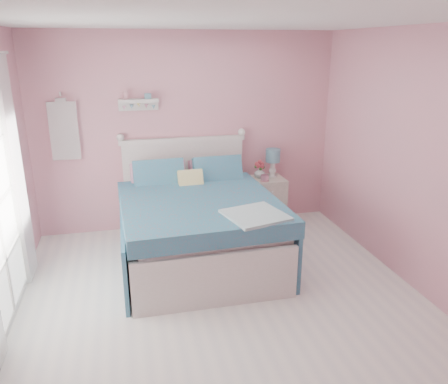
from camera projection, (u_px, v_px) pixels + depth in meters
name	position (u px, v px, depth m)	size (l,w,h in m)	color
floor	(227.00, 311.00, 4.16)	(4.50, 4.50, 0.00)	white
room_shell	(227.00, 149.00, 3.66)	(4.50, 4.50, 4.50)	pink
bed	(197.00, 225.00, 5.09)	(1.76, 2.18, 1.25)	silver
nightstand	(267.00, 201.00, 6.13)	(0.46, 0.46, 0.67)	beige
table_lamp	(273.00, 158.00, 6.01)	(0.20, 0.20, 0.40)	white
vase	(260.00, 173.00, 6.01)	(0.15, 0.15, 0.15)	silver
teacup	(265.00, 178.00, 5.88)	(0.11, 0.11, 0.09)	pink
roses	(260.00, 164.00, 5.97)	(0.14, 0.11, 0.12)	#C64350
wall_shelf	(138.00, 102.00, 5.49)	(0.50, 0.15, 0.25)	silver
hanging_dress	(64.00, 131.00, 5.39)	(0.34, 0.03, 0.72)	white
curtain_far	(17.00, 173.00, 4.42)	(0.04, 0.40, 2.32)	white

